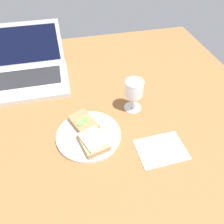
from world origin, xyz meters
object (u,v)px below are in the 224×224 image
(wine_glass, at_px, (134,90))
(napkin, at_px, (161,150))
(sandwich_with_cucumber, at_px, (84,123))
(sandwich_with_cheese, at_px, (93,141))
(plate, at_px, (89,135))
(laptop, at_px, (27,73))

(wine_glass, bearing_deg, napkin, -80.87)
(sandwich_with_cucumber, bearing_deg, wine_glass, 16.17)
(sandwich_with_cheese, height_order, napkin, sandwich_with_cheese)
(sandwich_with_cucumber, height_order, wine_glass, wine_glass)
(plate, xyz_separation_m, wine_glass, (0.19, 0.11, 0.09))
(sandwich_with_cucumber, xyz_separation_m, napkin, (0.24, -0.16, -0.02))
(sandwich_with_cheese, distance_m, sandwich_with_cucumber, 0.09)
(sandwich_with_cheese, bearing_deg, sandwich_with_cucumber, 102.43)
(plate, relative_size, sandwich_with_cucumber, 1.77)
(sandwich_with_cucumber, relative_size, laptop, 0.36)
(wine_glass, xyz_separation_m, napkin, (0.03, -0.22, -0.09))
(laptop, relative_size, napkin, 2.21)
(plate, distance_m, laptop, 0.45)
(sandwich_with_cucumber, height_order, laptop, laptop)
(sandwich_with_cucumber, xyz_separation_m, laptop, (-0.21, 0.35, 0.01))
(wine_glass, relative_size, napkin, 0.82)
(sandwich_with_cucumber, xyz_separation_m, wine_glass, (0.20, 0.06, 0.07))
(plate, distance_m, wine_glass, 0.24)
(plate, bearing_deg, sandwich_with_cheese, -77.60)
(sandwich_with_cheese, relative_size, laptop, 0.34)
(wine_glass, height_order, laptop, laptop)
(sandwich_with_cheese, bearing_deg, wine_glass, 39.62)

